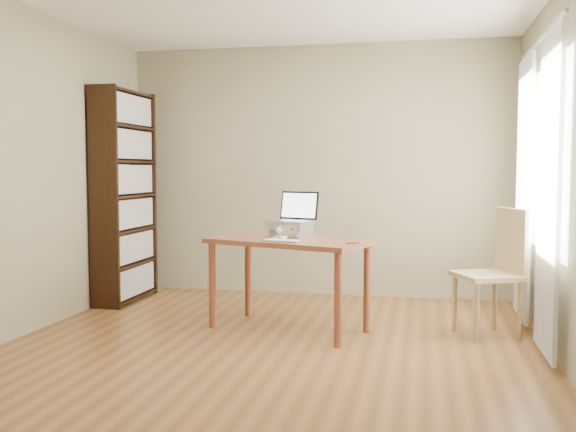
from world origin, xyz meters
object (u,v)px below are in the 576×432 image
(cat, at_px, (291,229))
(bookshelf, at_px, (125,196))
(laptop, at_px, (292,214))
(keyboard, at_px, (282,241))
(chair, at_px, (498,267))
(desk, at_px, (289,252))

(cat, bearing_deg, bookshelf, 174.97)
(bookshelf, xyz_separation_m, laptop, (1.85, -0.71, -0.11))
(laptop, bearing_deg, keyboard, -71.41)
(bookshelf, xyz_separation_m, keyboard, (1.85, -1.07, -0.29))
(cat, bearing_deg, chair, 17.79)
(chair, bearing_deg, bookshelf, 144.12)
(bookshelf, height_order, keyboard, bookshelf)
(bookshelf, distance_m, keyboard, 2.16)
(laptop, bearing_deg, bookshelf, 178.26)
(desk, distance_m, cat, 0.21)
(desk, xyz_separation_m, chair, (1.65, 0.14, -0.09))
(desk, bearing_deg, keyboard, -71.79)
(desk, xyz_separation_m, keyboard, (-0.00, -0.22, 0.12))
(chair, bearing_deg, keyboard, 167.89)
(keyboard, relative_size, cat, 0.64)
(desk, bearing_deg, chair, 24.03)
(laptop, distance_m, cat, 0.13)
(bookshelf, height_order, cat, bookshelf)
(desk, bearing_deg, cat, 111.42)
(bookshelf, bearing_deg, desk, -24.66)
(desk, xyz_separation_m, cat, (-0.00, 0.11, 0.18))
(laptop, distance_m, chair, 1.69)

